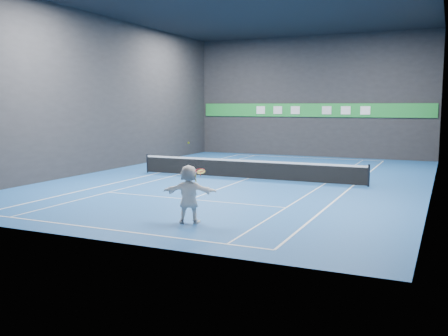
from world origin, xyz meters
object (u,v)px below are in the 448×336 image
at_px(tennis_racket, 199,172).
at_px(tennis_net, 247,169).
at_px(tennis_ball, 188,143).
at_px(player, 189,194).

bearing_deg(tennis_racket, tennis_net, 102.93).
xyz_separation_m(tennis_ball, tennis_net, (-1.80, 9.82, -2.07)).
xyz_separation_m(player, tennis_ball, (-0.13, 0.24, 1.65)).
bearing_deg(tennis_ball, tennis_racket, -21.34).
distance_m(tennis_net, tennis_racket, 10.34).
bearing_deg(player, tennis_ball, -78.92).
relative_size(tennis_net, tennis_racket, 27.17).
xyz_separation_m(player, tennis_net, (-1.94, 10.06, -0.42)).
bearing_deg(player, tennis_racket, 169.89).
relative_size(tennis_ball, tennis_net, 0.01).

